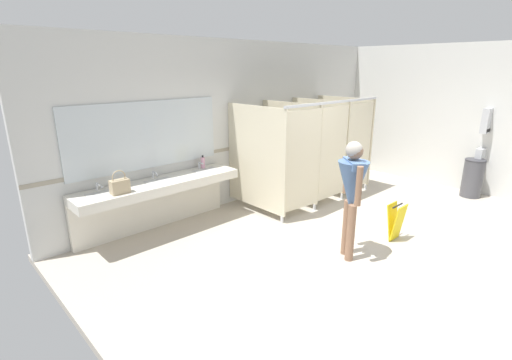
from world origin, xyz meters
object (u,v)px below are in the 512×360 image
(handbag, at_px, (120,186))
(soap_dispenser, at_px, (203,162))
(person_standing, at_px, (352,187))
(paper_towel_dispenser_lower, at_px, (481,159))
(trash_bin, at_px, (473,178))
(wet_floor_sign, at_px, (396,222))
(paper_towel_dispenser_upper, at_px, (487,121))

(handbag, height_order, soap_dispenser, handbag)
(person_standing, bearing_deg, paper_towel_dispenser_lower, -3.98)
(trash_bin, xyz_separation_m, person_standing, (-3.93, 0.28, 0.63))
(paper_towel_dispenser_lower, bearing_deg, wet_floor_sign, 178.12)
(handbag, bearing_deg, wet_floor_sign, -38.83)
(person_standing, distance_m, soap_dispenser, 2.67)
(paper_towel_dispenser_upper, xyz_separation_m, trash_bin, (-0.26, 0.00, -1.11))
(trash_bin, distance_m, handbag, 6.59)
(trash_bin, relative_size, soap_dispenser, 3.43)
(paper_towel_dispenser_upper, relative_size, soap_dispenser, 2.17)
(person_standing, height_order, soap_dispenser, person_standing)
(paper_towel_dispenser_upper, height_order, handbag, paper_towel_dispenser_upper)
(paper_towel_dispenser_lower, height_order, wet_floor_sign, paper_towel_dispenser_lower)
(person_standing, relative_size, soap_dispenser, 7.23)
(paper_towel_dispenser_upper, xyz_separation_m, person_standing, (-4.19, 0.28, -0.48))
(paper_towel_dispenser_upper, relative_size, trash_bin, 0.63)
(paper_towel_dispenser_upper, xyz_separation_m, wet_floor_sign, (-3.21, 0.10, -1.21))
(soap_dispenser, bearing_deg, trash_bin, -33.27)
(soap_dispenser, bearing_deg, paper_towel_dispenser_lower, -31.89)
(person_standing, relative_size, wet_floor_sign, 2.88)
(trash_bin, height_order, person_standing, person_standing)
(wet_floor_sign, bearing_deg, handbag, 141.17)
(paper_towel_dispenser_lower, xyz_separation_m, person_standing, (-4.19, 0.29, 0.28))
(trash_bin, bearing_deg, person_standing, 175.91)
(soap_dispenser, distance_m, wet_floor_sign, 3.24)
(handbag, xyz_separation_m, soap_dispenser, (1.61, 0.33, -0.01))
(person_standing, bearing_deg, wet_floor_sign, -10.75)
(paper_towel_dispenser_upper, relative_size, paper_towel_dispenser_lower, 1.07)
(trash_bin, relative_size, wet_floor_sign, 1.37)
(handbag, distance_m, soap_dispenser, 1.64)
(paper_towel_dispenser_lower, relative_size, person_standing, 0.28)
(paper_towel_dispenser_lower, bearing_deg, trash_bin, 177.71)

